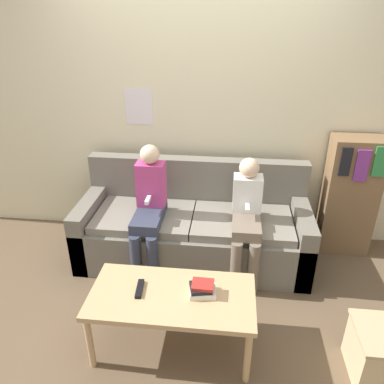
# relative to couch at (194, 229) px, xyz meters

# --- Properties ---
(ground_plane) EXTENTS (10.00, 10.00, 0.00)m
(ground_plane) POSITION_rel_couch_xyz_m (0.00, -0.52, -0.29)
(ground_plane) COLOR brown
(wall_back) EXTENTS (8.00, 0.07, 2.60)m
(wall_back) POSITION_rel_couch_xyz_m (-0.00, 0.49, 1.01)
(wall_back) COLOR beige
(wall_back) RESTS_ON ground_plane
(couch) EXTENTS (2.03, 0.79, 0.87)m
(couch) POSITION_rel_couch_xyz_m (0.00, 0.00, 0.00)
(couch) COLOR #6B665B
(couch) RESTS_ON ground_plane
(coffee_table) EXTENTS (1.08, 0.54, 0.45)m
(coffee_table) POSITION_rel_couch_xyz_m (-0.03, -1.06, 0.11)
(coffee_table) COLOR tan
(coffee_table) RESTS_ON ground_plane
(person_left) EXTENTS (0.24, 0.55, 1.11)m
(person_left) POSITION_rel_couch_xyz_m (-0.36, -0.19, 0.33)
(person_left) COLOR #33384C
(person_left) RESTS_ON ground_plane
(person_right) EXTENTS (0.24, 0.55, 1.03)m
(person_right) POSITION_rel_couch_xyz_m (0.46, -0.20, 0.29)
(person_right) COLOR #756656
(person_right) RESTS_ON ground_plane
(tv_remote) EXTENTS (0.05, 0.17, 0.02)m
(tv_remote) POSITION_rel_couch_xyz_m (-0.25, -1.04, 0.17)
(tv_remote) COLOR black
(tv_remote) RESTS_ON coffee_table
(book_stack) EXTENTS (0.19, 0.15, 0.09)m
(book_stack) POSITION_rel_couch_xyz_m (0.17, -1.03, 0.20)
(book_stack) COLOR silver
(book_stack) RESTS_ON coffee_table
(bookshelf) EXTENTS (0.45, 0.31, 1.12)m
(bookshelf) POSITION_rel_couch_xyz_m (1.40, 0.29, 0.27)
(bookshelf) COLOR brown
(bookshelf) RESTS_ON ground_plane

